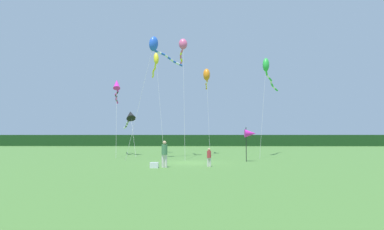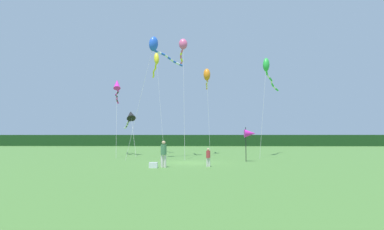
# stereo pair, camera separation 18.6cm
# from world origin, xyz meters

# --- Properties ---
(ground_plane) EXTENTS (120.00, 120.00, 0.00)m
(ground_plane) POSITION_xyz_m (0.00, 0.00, 0.00)
(ground_plane) COLOR #477533
(distant_treeline) EXTENTS (108.00, 2.45, 2.53)m
(distant_treeline) POSITION_xyz_m (0.00, 45.00, 1.26)
(distant_treeline) COLOR #193D19
(distant_treeline) RESTS_ON ground
(person_adult) EXTENTS (0.39, 0.39, 1.79)m
(person_adult) POSITION_xyz_m (-1.68, -3.78, 1.00)
(person_adult) COLOR silver
(person_adult) RESTS_ON ground
(person_child) EXTENTS (0.28, 0.28, 1.28)m
(person_child) POSITION_xyz_m (1.35, -3.22, 0.71)
(person_child) COLOR silver
(person_child) RESTS_ON ground
(cooler_box) EXTENTS (0.55, 0.39, 0.37)m
(cooler_box) POSITION_xyz_m (-2.31, -4.13, 0.18)
(cooler_box) COLOR silver
(cooler_box) RESTS_ON ground
(banner_flag_pole) EXTENTS (0.90, 0.70, 2.85)m
(banner_flag_pole) POSITION_xyz_m (4.96, 1.19, 2.32)
(banner_flag_pole) COLOR black
(banner_flag_pole) RESTS_ON ground
(kite_magenta) EXTENTS (2.41, 8.86, 8.67)m
(kite_magenta) POSITION_xyz_m (-8.64, 9.63, 7.72)
(kite_magenta) COLOR #B2B2B2
(kite_magenta) RESTS_ON ground
(kite_orange) EXTENTS (0.89, 6.61, 10.32)m
(kite_orange) POSITION_xyz_m (1.65, 11.61, 9.38)
(kite_orange) COLOR #B2B2B2
(kite_orange) RESTS_ON ground
(kite_rainbow) EXTENTS (1.07, 8.10, 12.59)m
(kite_rainbow) POSITION_xyz_m (-1.01, 7.44, 11.76)
(kite_rainbow) COLOR #B2B2B2
(kite_rainbow) RESTS_ON ground
(kite_yellow) EXTENTS (2.75, 8.88, 12.67)m
(kite_yellow) POSITION_xyz_m (-4.69, 13.11, 11.57)
(kite_yellow) COLOR #B2B2B2
(kite_yellow) RESTS_ON ground
(kite_blue) EXTENTS (4.73, 5.41, 11.90)m
(kite_blue) POSITION_xyz_m (-3.53, 4.69, 10.92)
(kite_blue) COLOR #B2B2B2
(kite_blue) RESTS_ON ground
(kite_black) EXTENTS (3.05, 7.08, 5.31)m
(kite_black) POSITION_xyz_m (-7.18, 10.28, 4.45)
(kite_black) COLOR #B2B2B2
(kite_black) RESTS_ON ground
(kite_green) EXTENTS (4.33, 9.30, 10.73)m
(kite_green) POSITION_xyz_m (8.23, 8.81, 9.59)
(kite_green) COLOR #B2B2B2
(kite_green) RESTS_ON ground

